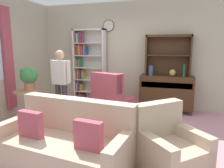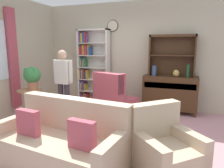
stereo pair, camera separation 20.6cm
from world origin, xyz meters
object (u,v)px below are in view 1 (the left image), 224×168
(wingback_chair, at_px, (112,100))
(potted_plant_small, at_px, (46,111))
(couch_floral, at_px, (67,145))
(armchair_floral, at_px, (169,150))
(book_stack, at_px, (91,115))
(vase_tall, at_px, (151,70))
(bottle_wine, at_px, (184,71))
(coffee_table, at_px, (94,121))
(sideboard, at_px, (166,92))
(vase_round, at_px, (172,73))
(person_reading, at_px, (61,80))
(bookshelf, at_px, (87,67))
(plant_stand, at_px, (27,103))
(sideboard_hutch, at_px, (168,50))
(potted_plant_large, at_px, (29,77))

(wingback_chair, relative_size, potted_plant_small, 3.50)
(wingback_chair, distance_m, potted_plant_small, 1.53)
(couch_floral, xyz_separation_m, armchair_floral, (1.35, 0.32, -0.02))
(armchair_floral, bearing_deg, book_stack, 157.04)
(vase_tall, distance_m, bottle_wine, 0.78)
(coffee_table, bearing_deg, wingback_chair, 93.79)
(sideboard, height_order, potted_plant_small, sideboard)
(vase_round, bearing_deg, vase_tall, -178.51)
(bottle_wine, height_order, armchair_floral, bottle_wine)
(sideboard, xyz_separation_m, person_reading, (-2.21, -1.30, 0.40))
(vase_round, xyz_separation_m, armchair_floral, (0.04, -2.55, -0.72))
(couch_floral, distance_m, wingback_chair, 2.22)
(vase_round, distance_m, book_stack, 2.44)
(wingback_chair, bearing_deg, bookshelf, 140.52)
(vase_tall, height_order, couch_floral, vase_tall)
(vase_round, bearing_deg, plant_stand, -151.94)
(book_stack, bearing_deg, vase_tall, 67.99)
(sideboard_hutch, height_order, couch_floral, sideboard_hutch)
(sideboard, relative_size, plant_stand, 1.86)
(bookshelf, bearing_deg, coffee_table, -63.91)
(potted_plant_large, bearing_deg, vase_tall, 32.29)
(vase_round, height_order, person_reading, person_reading)
(sideboard, xyz_separation_m, coffee_table, (-1.13, -2.08, -0.16))
(vase_round, xyz_separation_m, wingback_chair, (-1.35, -0.65, -0.62))
(couch_floral, relative_size, potted_plant_small, 6.28)
(potted_plant_small, distance_m, person_reading, 0.83)
(vase_tall, distance_m, plant_stand, 3.00)
(plant_stand, bearing_deg, person_reading, 28.96)
(vase_tall, height_order, person_reading, person_reading)
(person_reading, relative_size, book_stack, 7.89)
(bookshelf, bearing_deg, armchair_floral, -48.93)
(armchair_floral, bearing_deg, potted_plant_large, 161.15)
(sideboard, bearing_deg, couch_floral, -111.88)
(vase_round, height_order, book_stack, vase_round)
(bookshelf, xyz_separation_m, book_stack, (1.00, -2.13, -0.61))
(bottle_wine, distance_m, wingback_chair, 1.86)
(couch_floral, bearing_deg, bookshelf, 108.47)
(sideboard_hutch, bearing_deg, wingback_chair, -146.02)
(wingback_chair, bearing_deg, vase_round, 25.59)
(armchair_floral, xyz_separation_m, book_stack, (-1.35, 0.57, 0.16))
(armchair_floral, height_order, potted_plant_small, armchair_floral)
(book_stack, bearing_deg, sideboard_hutch, 61.21)
(wingback_chair, bearing_deg, bottle_wine, 21.19)
(sideboard_hutch, height_order, bottle_wine, sideboard_hutch)
(wingback_chair, bearing_deg, sideboard_hutch, 33.98)
(vase_round, height_order, plant_stand, vase_round)
(armchair_floral, height_order, plant_stand, armchair_floral)
(wingback_chair, bearing_deg, vase_tall, 37.33)
(plant_stand, distance_m, potted_plant_small, 0.48)
(potted_plant_large, xyz_separation_m, coffee_table, (1.67, -0.47, -0.64))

